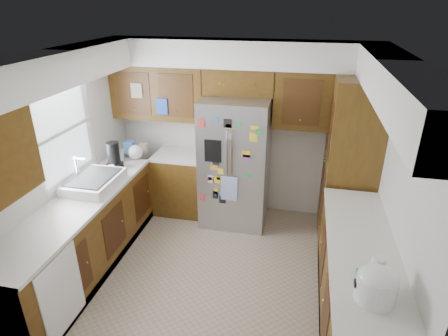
{
  "coord_description": "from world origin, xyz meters",
  "views": [
    {
      "loc": [
        0.86,
        -3.46,
        2.97
      ],
      "look_at": [
        0.03,
        0.35,
        1.2
      ],
      "focal_mm": 30.0,
      "sensor_mm": 36.0,
      "label": 1
    }
  ],
  "objects_px": {
    "fridge": "(235,163)",
    "rice_cooker": "(377,284)",
    "paper_towel": "(377,270)",
    "pantry": "(350,162)"
  },
  "relations": [
    {
      "from": "fridge",
      "to": "rice_cooker",
      "type": "height_order",
      "value": "fridge"
    },
    {
      "from": "pantry",
      "to": "paper_towel",
      "type": "xyz_separation_m",
      "value": [
        0.03,
        -2.08,
        -0.03
      ]
    },
    {
      "from": "fridge",
      "to": "rice_cooker",
      "type": "bearing_deg",
      "value": -57.19
    },
    {
      "from": "rice_cooker",
      "to": "paper_towel",
      "type": "height_order",
      "value": "rice_cooker"
    },
    {
      "from": "fridge",
      "to": "paper_towel",
      "type": "xyz_separation_m",
      "value": [
        1.53,
        -2.14,
        0.14
      ]
    },
    {
      "from": "fridge",
      "to": "paper_towel",
      "type": "height_order",
      "value": "fridge"
    },
    {
      "from": "rice_cooker",
      "to": "pantry",
      "type": "bearing_deg",
      "value": 89.99
    },
    {
      "from": "pantry",
      "to": "rice_cooker",
      "type": "height_order",
      "value": "pantry"
    },
    {
      "from": "pantry",
      "to": "fridge",
      "type": "height_order",
      "value": "pantry"
    },
    {
      "from": "pantry",
      "to": "paper_towel",
      "type": "relative_size",
      "value": 8.9
    }
  ]
}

